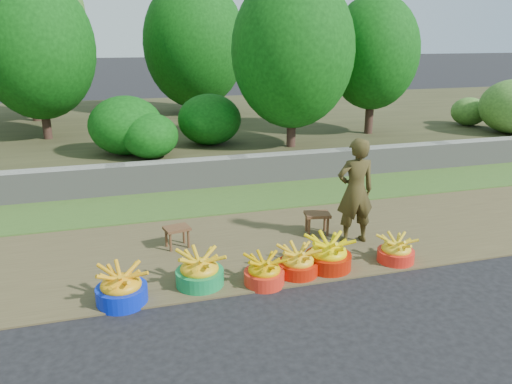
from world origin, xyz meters
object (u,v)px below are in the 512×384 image
object	(u,v)px
basin_e	(328,255)
basin_f	(396,251)
basin_a	(121,288)
basin_d	(298,263)
basin_b	(200,271)
vendor_woman	(355,191)
basin_c	(264,272)
stool_right	(317,217)
stool_left	(177,231)

from	to	relation	value
basin_e	basin_f	distance (m)	0.90
basin_a	basin_f	distance (m)	3.34
basin_d	basin_f	xyz separation A→B (m)	(1.31, -0.01, -0.01)
basin_a	basin_d	size ratio (longest dim) A/B	1.12
basin_b	vendor_woman	size ratio (longest dim) A/B	0.38
basin_a	basin_b	bearing A→B (deg)	9.29
basin_b	basin_c	size ratio (longest dim) A/B	1.17
basin_f	stool_right	xyz separation A→B (m)	(-0.59, 1.12, 0.11)
basin_d	stool_left	distance (m)	1.74
basin_a	stool_right	xyz separation A→B (m)	(2.74, 1.18, 0.08)
basin_a	vendor_woman	bearing A→B (deg)	14.14
basin_a	basin_d	bearing A→B (deg)	1.98
basin_f	stool_right	world-z (taller)	basin_f
stool_left	stool_right	bearing A→B (deg)	-2.40
basin_a	basin_c	size ratio (longest dim) A/B	1.16
vendor_woman	basin_f	bearing A→B (deg)	110.00
basin_a	basin_e	xyz separation A→B (m)	(2.44, 0.12, 0.01)
basin_c	stool_right	size ratio (longest dim) A/B	1.18
basin_a	basin_f	bearing A→B (deg)	0.97
basin_d	basin_e	bearing A→B (deg)	6.51
vendor_woman	basin_d	bearing A→B (deg)	35.89
basin_c	basin_f	bearing A→B (deg)	2.93
basin_c	basin_e	xyz separation A→B (m)	(0.86, 0.15, 0.03)
stool_right	basin_e	bearing A→B (deg)	-105.90
basin_b	basin_f	distance (m)	2.47
basin_f	stool_left	distance (m)	2.84
basin_c	basin_e	size ratio (longest dim) A/B	0.83
basin_b	basin_e	bearing A→B (deg)	-0.87
basin_a	basin_e	size ratio (longest dim) A/B	0.97
basin_b	basin_c	bearing A→B (deg)	-13.81
basin_c	basin_f	size ratio (longest dim) A/B	1.01
basin_c	vendor_woman	xyz separation A→B (m)	(1.53, 0.82, 0.59)
basin_b	basin_d	world-z (taller)	basin_b
basin_a	basin_e	world-z (taller)	basin_e
basin_d	vendor_woman	world-z (taller)	vendor_woman
basin_e	stool_right	xyz separation A→B (m)	(0.30, 1.06, 0.08)
basin_b	basin_e	xyz separation A→B (m)	(1.58, -0.02, 0.00)
stool_right	basin_d	bearing A→B (deg)	-122.96
basin_b	stool_right	bearing A→B (deg)	28.82
basin_d	stool_left	size ratio (longest dim) A/B	1.31
basin_a	basin_c	distance (m)	1.58
basin_f	vendor_woman	bearing A→B (deg)	107.50
basin_f	basin_b	bearing A→B (deg)	178.03
basin_a	basin_d	world-z (taller)	basin_a
basin_d	stool_right	world-z (taller)	basin_d
basin_c	basin_e	distance (m)	0.88
basin_d	basin_f	distance (m)	1.31
basin_c	basin_b	bearing A→B (deg)	166.19
stool_left	vendor_woman	distance (m)	2.44
basin_b	basin_c	distance (m)	0.73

